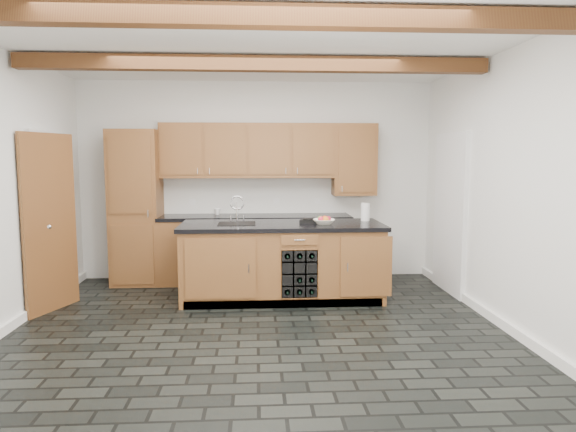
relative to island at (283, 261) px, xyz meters
name	(u,v)px	position (x,y,z in m)	size (l,w,h in m)	color
ground	(258,334)	(-0.31, -1.28, -0.46)	(5.00, 5.00, 0.00)	black
room_shell	(249,177)	(-0.39, -0.75, 1.06)	(5.01, 5.00, 5.00)	white
back_cabinetry	(230,212)	(-0.68, 0.95, 0.52)	(3.65, 0.62, 2.20)	brown
island	(283,261)	(0.00, 0.00, 0.00)	(2.48, 0.96, 0.93)	brown
faucet	(237,221)	(-0.56, 0.05, 0.50)	(0.45, 0.40, 0.34)	black
kitchen_scale	(308,221)	(0.31, -0.01, 0.50)	(0.22, 0.15, 0.06)	black
fruit_bowl	(324,222)	(0.49, -0.11, 0.50)	(0.26, 0.26, 0.06)	white
fruit_cluster	(324,219)	(0.49, -0.11, 0.53)	(0.16, 0.17, 0.07)	#AA162E
paper_towel	(365,212)	(1.06, 0.21, 0.58)	(0.11, 0.11, 0.23)	white
mug	(217,212)	(-0.87, 1.05, 0.51)	(0.09, 0.09, 0.09)	white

